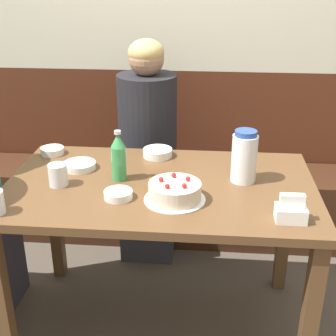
{
  "coord_description": "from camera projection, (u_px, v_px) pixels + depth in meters",
  "views": [
    {
      "loc": [
        0.19,
        -1.77,
        1.61
      ],
      "look_at": [
        0.03,
        0.05,
        0.8
      ],
      "focal_mm": 50.0,
      "sensor_mm": 36.0,
      "label": 1
    }
  ],
  "objects": [
    {
      "name": "bench_seat",
      "position": [
        174.0,
        203.0,
        2.95
      ],
      "size": [
        2.75,
        0.38,
        0.45
      ],
      "color": "#381E11",
      "rests_on": "ground_plane"
    },
    {
      "name": "bowl_sauce_shallow",
      "position": [
        52.0,
        151.0,
        2.27
      ],
      "size": [
        0.11,
        0.11,
        0.03
      ],
      "color": "white",
      "rests_on": "dining_table"
    },
    {
      "name": "ground_plane",
      "position": [
        161.0,
        323.0,
        2.28
      ],
      "size": [
        12.0,
        12.0,
        0.0
      ],
      "primitive_type": "plane",
      "color": "#4C4238"
    },
    {
      "name": "glass_tumbler_short",
      "position": [
        58.0,
        175.0,
        1.94
      ],
      "size": [
        0.08,
        0.08,
        0.09
      ],
      "color": "silver",
      "rests_on": "dining_table"
    },
    {
      "name": "napkin_holder",
      "position": [
        291.0,
        211.0,
        1.68
      ],
      "size": [
        0.11,
        0.08,
        0.11
      ],
      "color": "white",
      "rests_on": "dining_table"
    },
    {
      "name": "bowl_side_dish",
      "position": [
        118.0,
        194.0,
        1.85
      ],
      "size": [
        0.11,
        0.11,
        0.03
      ],
      "color": "white",
      "rests_on": "dining_table"
    },
    {
      "name": "bowl_rice_small",
      "position": [
        158.0,
        153.0,
        2.24
      ],
      "size": [
        0.14,
        0.14,
        0.04
      ],
      "color": "white",
      "rests_on": "dining_table"
    },
    {
      "name": "birthday_cake",
      "position": [
        175.0,
        192.0,
        1.82
      ],
      "size": [
        0.24,
        0.24,
        0.09
      ],
      "color": "white",
      "rests_on": "dining_table"
    },
    {
      "name": "soju_bottle",
      "position": [
        119.0,
        157.0,
        1.97
      ],
      "size": [
        0.06,
        0.06,
        0.22
      ],
      "color": "#388E4C",
      "rests_on": "dining_table"
    },
    {
      "name": "water_pitcher",
      "position": [
        244.0,
        157.0,
        1.96
      ],
      "size": [
        0.11,
        0.11,
        0.23
      ],
      "color": "white",
      "rests_on": "dining_table"
    },
    {
      "name": "dining_table",
      "position": [
        160.0,
        205.0,
        2.02
      ],
      "size": [
        1.31,
        0.79,
        0.75
      ],
      "color": "brown",
      "rests_on": "ground_plane"
    },
    {
      "name": "bowl_soup_white",
      "position": [
        80.0,
        166.0,
        2.11
      ],
      "size": [
        0.15,
        0.15,
        0.03
      ],
      "color": "white",
      "rests_on": "dining_table"
    },
    {
      "name": "person_grey_tee",
      "position": [
        148.0,
        158.0,
        2.65
      ],
      "size": [
        0.32,
        0.34,
        1.26
      ],
      "rotation": [
        0.0,
        0.0,
        -1.57
      ],
      "color": "#33333D",
      "rests_on": "ground_plane"
    },
    {
      "name": "back_wall",
      "position": [
        178.0,
        30.0,
        2.73
      ],
      "size": [
        4.8,
        0.04,
        2.5
      ],
      "color": "#4C2314",
      "rests_on": "ground_plane"
    }
  ]
}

